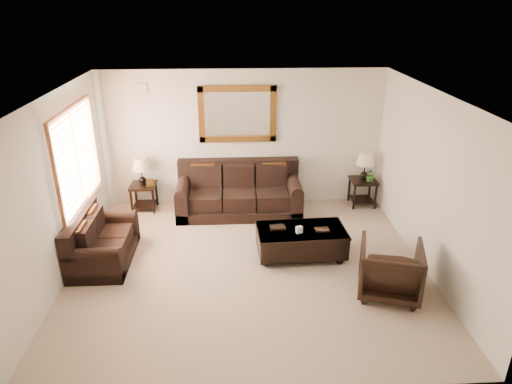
{
  "coord_description": "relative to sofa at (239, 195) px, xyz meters",
  "views": [
    {
      "loc": [
        -0.21,
        -6.16,
        3.94
      ],
      "look_at": [
        0.15,
        0.6,
        1.02
      ],
      "focal_mm": 32.0,
      "sensor_mm": 36.0,
      "label": 1
    }
  ],
  "objects": [
    {
      "name": "sofa",
      "position": [
        0.0,
        0.0,
        0.0
      ],
      "size": [
        2.39,
        1.03,
        0.98
      ],
      "color": "black",
      "rests_on": "room"
    },
    {
      "name": "end_table_left",
      "position": [
        -1.88,
        0.18,
        0.35
      ],
      "size": [
        0.49,
        0.49,
        1.08
      ],
      "color": "black",
      "rests_on": "room"
    },
    {
      "name": "armchair",
      "position": [
        2.08,
        -2.83,
        0.08
      ],
      "size": [
        1.03,
        0.99,
        0.86
      ],
      "primitive_type": "imported",
      "rotation": [
        0.0,
        0.0,
        2.86
      ],
      "color": "black",
      "rests_on": "floor"
    },
    {
      "name": "loveseat",
      "position": [
        -2.25,
        -1.72,
        -0.06
      ],
      "size": [
        0.85,
        1.44,
        0.81
      ],
      "rotation": [
        0.0,
        0.0,
        1.57
      ],
      "color": "black",
      "rests_on": "room"
    },
    {
      "name": "window",
      "position": [
        -2.59,
        -1.13,
        1.2
      ],
      "size": [
        0.07,
        1.96,
        1.66
      ],
      "color": "white",
      "rests_on": "room"
    },
    {
      "name": "potted_plant",
      "position": [
        2.62,
        0.09,
        0.3
      ],
      "size": [
        0.33,
        0.34,
        0.21
      ],
      "primitive_type": "imported",
      "rotation": [
        0.0,
        0.0,
        -0.39
      ],
      "color": "#25551D",
      "rests_on": "end_table_right"
    },
    {
      "name": "room",
      "position": [
        0.11,
        -2.03,
        1.0
      ],
      "size": [
        5.51,
        5.01,
        2.71
      ],
      "color": "#8A715F",
      "rests_on": "ground"
    },
    {
      "name": "mirror",
      "position": [
        -0.0,
        0.44,
        1.5
      ],
      "size": [
        1.5,
        0.06,
        1.1
      ],
      "color": "#543110",
      "rests_on": "room"
    },
    {
      "name": "end_table_right",
      "position": [
        2.51,
        0.18,
        0.37
      ],
      "size": [
        0.5,
        0.5,
        1.11
      ],
      "color": "black",
      "rests_on": "room"
    },
    {
      "name": "coffee_table",
      "position": [
        0.97,
        -1.75,
        -0.05
      ],
      "size": [
        1.47,
        0.84,
        0.61
      ],
      "rotation": [
        0.0,
        0.0,
        0.05
      ],
      "color": "black",
      "rests_on": "room"
    },
    {
      "name": "air_vent",
      "position": [
        -1.79,
        0.45,
        2.0
      ],
      "size": [
        0.25,
        0.02,
        0.18
      ],
      "primitive_type": "cube",
      "color": "#999999",
      "rests_on": "room"
    }
  ]
}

